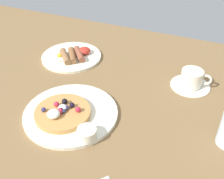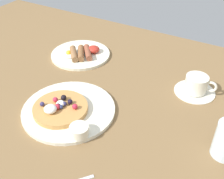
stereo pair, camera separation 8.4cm
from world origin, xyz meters
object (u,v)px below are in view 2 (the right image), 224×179
Objects in this scene: pancake_plate at (69,110)px; syrup_ramekin at (79,131)px; breakfast_plate at (81,54)px; coffee_cup at (197,84)px; coffee_saucer at (195,91)px.

pancake_plate is 11.71cm from syrup_ramekin.
pancake_plate reaches higher than breakfast_plate.
coffee_cup reaches higher than breakfast_plate.
breakfast_plate is (-16.40, 29.14, -0.07)cm from pancake_plate.
pancake_plate is 41.28cm from coffee_cup.
syrup_ramekin is 41.10cm from coffee_cup.
pancake_plate is 33.44cm from breakfast_plate.
syrup_ramekin is 0.39× the size of coffee_saucer.
pancake_plate is at bearing -136.63° from coffee_cup.
coffee_cup is (20.87, 35.40, 0.80)cm from syrup_ramekin.
coffee_cup is (46.33, -0.86, 2.93)cm from breakfast_plate.
coffee_saucer is 3.12cm from coffee_cup.
breakfast_plate is 1.75× the size of coffee_saucer.
breakfast_plate is at bearing 178.91° from coffee_saucer.
breakfast_plate is at bearing 119.36° from pancake_plate.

